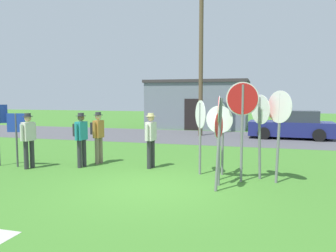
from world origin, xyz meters
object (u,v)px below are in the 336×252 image
object	(u,v)px
stop_sign_nearest	(219,128)
info_panel_middle	(16,130)
utility_pole	(201,56)
stop_sign_leaning_left	(223,126)
person_in_teal	(28,137)
stop_sign_tallest	(279,119)
parked_car_on_street	(292,126)
person_near_signs	(81,136)
stop_sign_rear_right	(219,136)
stop_sign_low_front	(260,121)
person_holding_notes	(98,134)
person_in_blue	(151,137)
stop_sign_leaning_right	(242,113)
stop_sign_far_back	(200,124)
stop_sign_center_cluster	(219,130)

from	to	relation	value
stop_sign_nearest	info_panel_middle	bearing A→B (deg)	171.18
utility_pole	stop_sign_leaning_left	xyz separation A→B (m)	(2.27, -9.28, -3.13)
stop_sign_nearest	person_in_teal	size ratio (longest dim) A/B	1.31
stop_sign_tallest	stop_sign_leaning_left	size ratio (longest dim) A/B	1.17
parked_car_on_street	stop_sign_nearest	size ratio (longest dim) A/B	1.93
person_near_signs	stop_sign_rear_right	bearing A→B (deg)	-12.60
stop_sign_low_front	stop_sign_nearest	bearing A→B (deg)	-122.46
utility_pole	person_holding_notes	distance (m)	9.67
stop_sign_leaning_left	person_near_signs	bearing A→B (deg)	-177.88
person_in_blue	person_near_signs	bearing A→B (deg)	-168.19
stop_sign_leaning_right	info_panel_middle	xyz separation A→B (m)	(-7.03, -0.04, -0.65)
stop_sign_nearest	person_near_signs	size ratio (longest dim) A/B	1.31
stop_sign_leaning_right	stop_sign_tallest	size ratio (longest dim) A/B	1.09
stop_sign_tallest	person_near_signs	bearing A→B (deg)	176.92
person_holding_notes	parked_car_on_street	bearing A→B (deg)	52.16
stop_sign_low_front	utility_pole	bearing A→B (deg)	109.11
stop_sign_far_back	stop_sign_tallest	size ratio (longest dim) A/B	0.89
stop_sign_low_front	person_in_blue	xyz separation A→B (m)	(-3.29, 0.53, -0.60)
stop_sign_center_cluster	person_in_blue	bearing A→B (deg)	158.26
info_panel_middle	person_in_blue	bearing A→B (deg)	13.12
utility_pole	parked_car_on_street	xyz separation A→B (m)	(4.96, 0.05, -3.85)
stop_sign_tallest	person_in_teal	size ratio (longest dim) A/B	1.39
stop_sign_leaning_right	info_panel_middle	bearing A→B (deg)	-179.65
stop_sign_rear_right	person_in_teal	bearing A→B (deg)	176.33
stop_sign_low_front	stop_sign_center_cluster	bearing A→B (deg)	-160.74
stop_sign_leaning_left	stop_sign_center_cluster	bearing A→B (deg)	-92.34
utility_pole	stop_sign_leaning_right	bearing A→B (deg)	-73.99
stop_sign_rear_right	person_near_signs	distance (m)	4.60
stop_sign_low_front	stop_sign_leaning_right	size ratio (longest dim) A/B	0.88
stop_sign_low_front	stop_sign_leaning_right	distance (m)	0.66
stop_sign_low_front	stop_sign_leaning_right	world-z (taller)	stop_sign_leaning_right
parked_car_on_street	stop_sign_tallest	distance (m)	9.94
parked_car_on_street	person_in_blue	bearing A→B (deg)	-118.68
stop_sign_tallest	info_panel_middle	xyz separation A→B (m)	(-7.95, -0.20, -0.48)
parked_car_on_street	stop_sign_nearest	xyz separation A→B (m)	(-2.59, -11.03, 0.83)
stop_sign_leaning_right	stop_sign_far_back	bearing A→B (deg)	156.41
parked_car_on_street	stop_sign_leaning_left	size ratio (longest dim) A/B	2.13
stop_sign_tallest	utility_pole	bearing A→B (deg)	111.11
utility_pole	person_holding_notes	world-z (taller)	utility_pole
utility_pole	stop_sign_rear_right	distance (m)	11.19
parked_car_on_street	person_holding_notes	size ratio (longest dim) A/B	2.52
stop_sign_leaning_left	person_holding_notes	world-z (taller)	stop_sign_leaning_left
parked_car_on_street	info_panel_middle	distance (m)	13.57
stop_sign_nearest	person_near_signs	xyz separation A→B (m)	(-4.55, 1.54, -0.51)
utility_pole	stop_sign_low_front	distance (m)	10.49
stop_sign_far_back	person_near_signs	xyz separation A→B (m)	(-3.83, -0.05, -0.46)
stop_sign_leaning_right	person_holding_notes	bearing A→B (deg)	166.71
stop_sign_leaning_left	person_near_signs	xyz separation A→B (m)	(-4.45, -0.16, -0.40)
stop_sign_far_back	stop_sign_low_front	world-z (taller)	stop_sign_low_front
stop_sign_tallest	stop_sign_nearest	size ratio (longest dim) A/B	1.06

